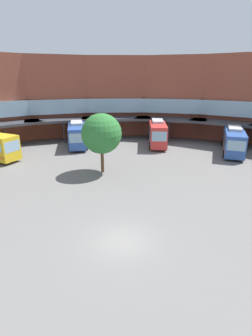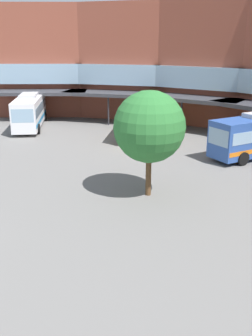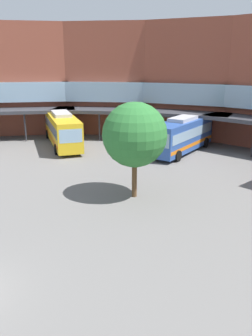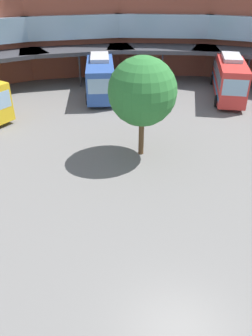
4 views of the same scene
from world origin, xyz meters
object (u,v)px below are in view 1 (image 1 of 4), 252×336
bus_5 (77,133)px  bus_3 (233,139)px  bus_1 (157,132)px  plaza_tree (102,134)px

bus_5 → bus_3: bearing=69.7°
bus_1 → bus_5: 12.91m
bus_1 → bus_3: 11.56m
bus_1 → plaza_tree: size_ratio=1.53×
bus_3 → bus_5: 23.84m
bus_5 → plaza_tree: bearing=11.5°
bus_1 → plaza_tree: 15.59m
bus_3 → bus_5: size_ratio=1.04×
bus_1 → plaza_tree: bearing=-27.3°
bus_1 → bus_3: size_ratio=0.94×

